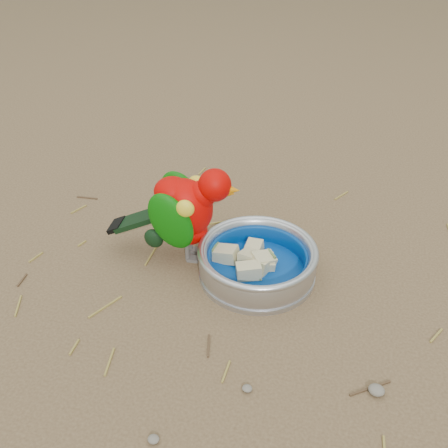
% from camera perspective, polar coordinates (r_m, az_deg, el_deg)
% --- Properties ---
extents(ground, '(60.00, 60.00, 0.00)m').
position_cam_1_polar(ground, '(0.85, 2.00, -9.85)').
color(ground, brown).
extents(food_bowl, '(0.21, 0.21, 0.02)m').
position_cam_1_polar(food_bowl, '(0.92, 3.77, -5.44)').
color(food_bowl, '#B2B2BA').
rests_on(food_bowl, ground).
extents(bowl_wall, '(0.21, 0.21, 0.04)m').
position_cam_1_polar(bowl_wall, '(0.90, 3.84, -3.97)').
color(bowl_wall, '#B2B2BA').
rests_on(bowl_wall, food_bowl).
extents(fruit_wedges, '(0.13, 0.13, 0.03)m').
position_cam_1_polar(fruit_wedges, '(0.90, 3.83, -4.31)').
color(fruit_wedges, '#C6BA8A').
rests_on(fruit_wedges, food_bowl).
extents(lory_parrot, '(0.24, 0.13, 0.18)m').
position_cam_1_polar(lory_parrot, '(0.91, -4.47, 0.96)').
color(lory_parrot, '#BA0300').
rests_on(lory_parrot, ground).
extents(ground_debris, '(0.90, 0.80, 0.01)m').
position_cam_1_polar(ground_debris, '(0.89, -0.53, -7.46)').
color(ground_debris, olive).
rests_on(ground_debris, ground).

